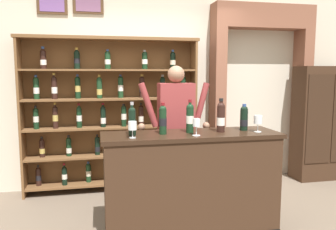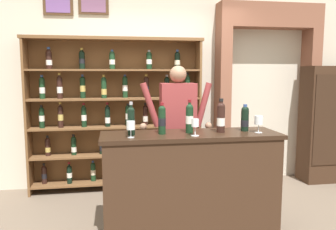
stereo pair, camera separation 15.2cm
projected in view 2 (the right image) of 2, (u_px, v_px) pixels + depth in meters
back_wall at (151, 71)px, 4.80m from camera, size 12.00×0.19×3.26m
wine_shelf at (116, 110)px, 4.55m from camera, size 2.35×0.31×2.06m
archway_doorway at (264, 81)px, 4.96m from camera, size 1.51×0.45×2.57m
side_cabinet at (332, 124)px, 4.93m from camera, size 0.88×0.38×1.69m
tasting_counter at (190, 184)px, 3.28m from camera, size 1.72×0.53×1.02m
shopkeeper at (178, 123)px, 3.82m from camera, size 0.84×0.22×1.68m
tasting_bottle_grappa at (131, 120)px, 3.10m from camera, size 0.07×0.07×0.31m
tasting_bottle_vin_santo at (162, 119)px, 3.15m from camera, size 0.07×0.07×0.30m
tasting_bottle_rosso at (190, 117)px, 3.22m from camera, size 0.07×0.07×0.32m
tasting_bottle_super_tuscan at (221, 117)px, 3.25m from camera, size 0.08×0.08×0.33m
tasting_bottle_chianti at (245, 118)px, 3.33m from camera, size 0.08×0.08×0.27m
wine_glass_left at (259, 121)px, 3.23m from camera, size 0.08×0.08×0.16m
wine_glass_right at (195, 124)px, 3.07m from camera, size 0.08×0.08×0.16m
wine_glass_spare at (131, 126)px, 2.98m from camera, size 0.08×0.08×0.15m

